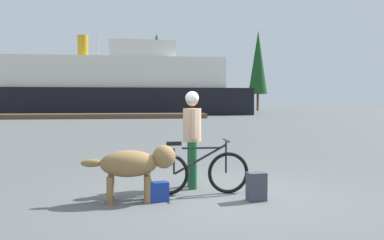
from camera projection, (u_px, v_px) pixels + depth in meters
ground_plane at (217, 196)px, 6.56m from camera, size 160.00×160.00×0.00m
bicycle at (197, 172)px, 6.64m from camera, size 1.69×0.44×0.90m
person_cyclist at (192, 130)px, 7.12m from camera, size 0.32×0.53×1.70m
dog at (135, 164)px, 6.16m from camera, size 1.42×0.48×0.86m
backpack at (256, 187)px, 6.23m from camera, size 0.30×0.23×0.44m
handbag_pannier at (158, 192)px, 6.18m from camera, size 0.35×0.25×0.30m
dock_pier at (95, 116)px, 34.94m from camera, size 19.11×2.81×0.40m
ferry_boat at (117, 87)px, 43.73m from camera, size 28.64×7.21×8.45m
sailboat_moored at (98, 109)px, 46.02m from camera, size 6.30×1.77×8.84m
pine_tree_center at (157, 61)px, 55.35m from camera, size 4.08×4.08×10.63m
pine_tree_far_right at (258, 62)px, 60.82m from camera, size 2.84×2.84×12.02m
pine_tree_mid_back at (123, 71)px, 60.70m from camera, size 4.31×4.31×9.15m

